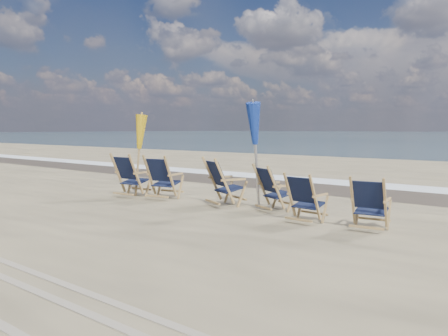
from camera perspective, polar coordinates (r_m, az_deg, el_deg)
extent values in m
cube|color=silver|center=(14.27, 15.12, -1.83)|extent=(200.00, 1.40, 0.01)
cube|color=#42362A|center=(12.91, 12.56, -2.51)|extent=(200.00, 2.60, 0.00)
cylinder|color=#A7824B|center=(11.18, -11.13, 1.57)|extent=(0.06, 0.06, 2.03)
cone|color=gold|center=(11.16, -11.18, 4.34)|extent=(0.30, 0.30, 0.85)
cylinder|color=#A5A5AD|center=(9.07, 4.23, 1.49)|extent=(0.06, 0.06, 2.24)
cone|color=navy|center=(9.05, 4.26, 5.56)|extent=(0.30, 0.30, 0.85)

